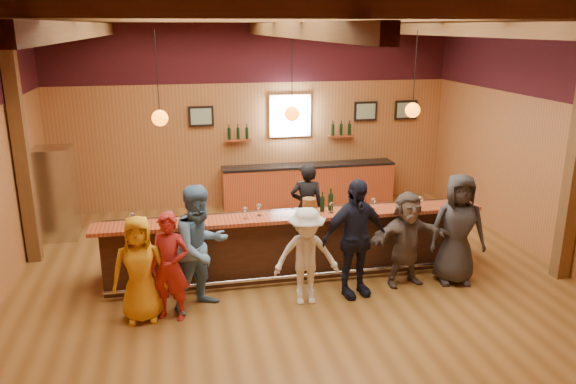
% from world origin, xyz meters
% --- Properties ---
extents(room, '(9.04, 9.00, 4.52)m').
position_xyz_m(room, '(0.00, 0.06, 3.21)').
color(room, brown).
rests_on(room, ground).
extents(bar_counter, '(6.30, 1.07, 1.11)m').
position_xyz_m(bar_counter, '(0.02, 0.15, 0.52)').
color(bar_counter, black).
rests_on(bar_counter, ground).
extents(back_bar_cabinet, '(4.00, 0.52, 0.95)m').
position_xyz_m(back_bar_cabinet, '(1.20, 3.72, 0.48)').
color(back_bar_cabinet, maroon).
rests_on(back_bar_cabinet, ground).
extents(window, '(0.95, 0.09, 0.95)m').
position_xyz_m(window, '(0.80, 3.95, 2.05)').
color(window, silver).
rests_on(window, room).
extents(framed_pictures, '(5.35, 0.05, 0.45)m').
position_xyz_m(framed_pictures, '(1.67, 3.94, 2.10)').
color(framed_pictures, black).
rests_on(framed_pictures, room).
extents(wine_shelves, '(3.00, 0.18, 0.30)m').
position_xyz_m(wine_shelves, '(0.80, 3.88, 1.62)').
color(wine_shelves, maroon).
rests_on(wine_shelves, room).
extents(pendant_lights, '(4.24, 0.24, 1.37)m').
position_xyz_m(pendant_lights, '(0.00, 0.00, 2.71)').
color(pendant_lights, black).
rests_on(pendant_lights, room).
extents(stainless_fridge, '(0.70, 0.70, 1.80)m').
position_xyz_m(stainless_fridge, '(-4.10, 2.60, 0.90)').
color(stainless_fridge, silver).
rests_on(stainless_fridge, ground).
extents(customer_orange, '(0.76, 0.50, 1.54)m').
position_xyz_m(customer_orange, '(-2.38, -1.05, 0.77)').
color(customer_orange, orange).
rests_on(customer_orange, ground).
extents(customer_redvest, '(0.67, 0.57, 1.57)m').
position_xyz_m(customer_redvest, '(-1.97, -1.09, 0.79)').
color(customer_redvest, maroon).
rests_on(customer_redvest, ground).
extents(customer_denim, '(1.15, 1.09, 1.88)m').
position_xyz_m(customer_denim, '(-1.52, -0.87, 0.94)').
color(customer_denim, '#517BA3').
rests_on(customer_denim, ground).
extents(customer_white, '(1.00, 0.62, 1.50)m').
position_xyz_m(customer_white, '(-0.00, -1.04, 0.75)').
color(customer_white, silver).
rests_on(customer_white, ground).
extents(customer_navy, '(1.16, 0.68, 1.85)m').
position_xyz_m(customer_navy, '(0.78, -0.92, 0.93)').
color(customer_navy, black).
rests_on(customer_navy, ground).
extents(customer_brown, '(1.48, 0.63, 1.55)m').
position_xyz_m(customer_brown, '(1.70, -0.73, 0.77)').
color(customer_brown, '#584D47').
rests_on(customer_brown, ground).
extents(customer_dark, '(0.98, 0.74, 1.81)m').
position_xyz_m(customer_dark, '(2.53, -0.81, 0.90)').
color(customer_dark, '#2C2B2E').
rests_on(customer_dark, ground).
extents(bartender, '(0.66, 0.50, 1.65)m').
position_xyz_m(bartender, '(0.50, 1.00, 0.83)').
color(bartender, black).
rests_on(bartender, ground).
extents(ice_bucket, '(0.22, 0.22, 0.24)m').
position_xyz_m(ice_bucket, '(0.26, -0.12, 1.23)').
color(ice_bucket, brown).
rests_on(ice_bucket, bar_counter).
extents(bottle_a, '(0.07, 0.07, 0.33)m').
position_xyz_m(bottle_a, '(0.48, -0.11, 1.24)').
color(bottle_a, black).
rests_on(bottle_a, bar_counter).
extents(bottle_b, '(0.08, 0.08, 0.37)m').
position_xyz_m(bottle_b, '(0.63, -0.07, 1.26)').
color(bottle_b, black).
rests_on(bottle_b, bar_counter).
extents(glass_a, '(0.09, 0.09, 0.20)m').
position_xyz_m(glass_a, '(-2.50, -0.14, 1.25)').
color(glass_a, silver).
rests_on(glass_a, bar_counter).
extents(glass_b, '(0.08, 0.08, 0.19)m').
position_xyz_m(glass_b, '(-1.93, -0.15, 1.25)').
color(glass_b, silver).
rests_on(glass_b, bar_counter).
extents(glass_c, '(0.08, 0.08, 0.18)m').
position_xyz_m(glass_c, '(-1.57, -0.17, 1.24)').
color(glass_c, silver).
rests_on(glass_c, bar_counter).
extents(glass_d, '(0.09, 0.09, 0.20)m').
position_xyz_m(glass_d, '(-0.79, -0.21, 1.25)').
color(glass_d, silver).
rests_on(glass_d, bar_counter).
extents(glass_e, '(0.09, 0.09, 0.20)m').
position_xyz_m(glass_e, '(-0.55, -0.10, 1.25)').
color(glass_e, silver).
rests_on(glass_e, bar_counter).
extents(glass_f, '(0.08, 0.08, 0.18)m').
position_xyz_m(glass_f, '(0.62, -0.20, 1.24)').
color(glass_f, silver).
rests_on(glass_f, bar_counter).
extents(glass_g, '(0.09, 0.09, 0.20)m').
position_xyz_m(glass_g, '(1.34, -0.16, 1.25)').
color(glass_g, silver).
rests_on(glass_g, bar_counter).
extents(glass_h, '(0.09, 0.09, 0.20)m').
position_xyz_m(glass_h, '(2.12, -0.25, 1.25)').
color(glass_h, silver).
rests_on(glass_h, bar_counter).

